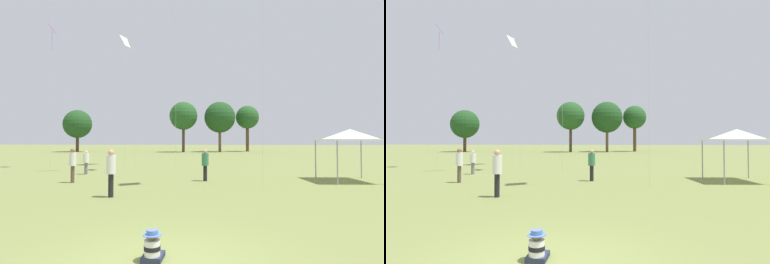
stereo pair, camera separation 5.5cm
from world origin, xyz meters
TOP-DOWN VIEW (x-y plane):
  - seated_toddler at (-0.25, 0.36)m, footprint 0.37×0.49m
  - person_standing_0 at (-7.81, 13.71)m, footprint 0.47×0.47m
  - person_standing_1 at (0.12, 11.26)m, footprint 0.54×0.54m
  - person_standing_2 at (-3.28, 6.24)m, footprint 0.47×0.47m
  - person_standing_6 at (-6.75, 9.91)m, footprint 0.42×0.42m
  - canopy_tent at (7.99, 12.00)m, footprint 3.25×3.25m
  - kite_1 at (-12.73, 17.80)m, footprint 0.69×0.90m
  - kite_5 at (-7.44, 20.63)m, footprint 0.97×1.33m
  - distant_tree_0 at (-6.34, 52.00)m, footprint 5.41×5.41m
  - distant_tree_1 at (-27.33, 51.34)m, footprint 5.54×5.54m
  - distant_tree_2 at (6.23, 56.76)m, footprint 4.71×4.71m
  - distant_tree_3 at (0.64, 53.97)m, footprint 6.12×6.12m

SIDE VIEW (x-z plane):
  - seated_toddler at x=-0.25m, z-range -0.04..0.54m
  - person_standing_0 at x=-7.81m, z-range 0.13..1.69m
  - person_standing_1 at x=0.12m, z-range 0.16..1.88m
  - person_standing_6 at x=-6.75m, z-range 0.18..1.99m
  - person_standing_2 at x=-3.28m, z-range 0.18..2.04m
  - canopy_tent at x=7.99m, z-range 1.09..3.92m
  - distant_tree_1 at x=-27.33m, z-range 1.33..9.59m
  - distant_tree_3 at x=0.64m, z-range 1.85..11.71m
  - distant_tree_2 at x=6.23m, z-range 2.23..11.59m
  - distant_tree_0 at x=-6.34m, z-range 2.10..11.78m
  - kite_5 at x=-7.44m, z-range 4.99..16.51m
  - kite_1 at x=-12.73m, z-range 4.94..16.61m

